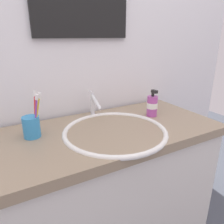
{
  "coord_description": "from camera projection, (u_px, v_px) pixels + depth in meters",
  "views": [
    {
      "loc": [
        -0.46,
        -0.86,
        1.33
      ],
      "look_at": [
        0.01,
        -0.02,
        0.99
      ],
      "focal_mm": 34.42,
      "sensor_mm": 36.0,
      "label": 1
    }
  ],
  "objects": [
    {
      "name": "tiled_wall_back",
      "position": [
        82.0,
        60.0,
        1.22
      ],
      "size": [
        2.33,
        0.04,
        2.4
      ],
      "primitive_type": "cube",
      "color": "silver",
      "rests_on": "ground"
    },
    {
      "name": "vanity_counter",
      "position": [
        109.0,
        201.0,
        1.21
      ],
      "size": [
        1.13,
        0.54,
        0.9
      ],
      "color": "silver",
      "rests_on": "ground"
    },
    {
      "name": "sink_basin",
      "position": [
        115.0,
        138.0,
        1.04
      ],
      "size": [
        0.5,
        0.5,
        0.1
      ],
      "color": "white",
      "rests_on": "vanity_counter"
    },
    {
      "name": "faucet",
      "position": [
        94.0,
        103.0,
        1.21
      ],
      "size": [
        0.02,
        0.15,
        0.14
      ],
      "color": "silver",
      "rests_on": "sink_basin"
    },
    {
      "name": "toothbrush_cup",
      "position": [
        31.0,
        127.0,
        0.96
      ],
      "size": [
        0.08,
        0.08,
        0.1
      ],
      "primitive_type": "cylinder",
      "color": "#338CCC",
      "rests_on": "vanity_counter"
    },
    {
      "name": "toothbrush_red",
      "position": [
        35.0,
        110.0,
        0.97
      ],
      "size": [
        0.03,
        0.02,
        0.2
      ],
      "color": "red",
      "rests_on": "toothbrush_cup"
    },
    {
      "name": "toothbrush_purple",
      "position": [
        36.0,
        114.0,
        0.93
      ],
      "size": [
        0.04,
        0.04,
        0.2
      ],
      "color": "purple",
      "rests_on": "toothbrush_cup"
    },
    {
      "name": "toothbrush_yellow",
      "position": [
        37.0,
        112.0,
        0.94
      ],
      "size": [
        0.05,
        0.04,
        0.2
      ],
      "color": "yellow",
      "rests_on": "toothbrush_cup"
    },
    {
      "name": "soap_dispenser",
      "position": [
        152.0,
        106.0,
        1.21
      ],
      "size": [
        0.06,
        0.06,
        0.15
      ],
      "color": "#B24CA5",
      "rests_on": "vanity_counter"
    }
  ]
}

